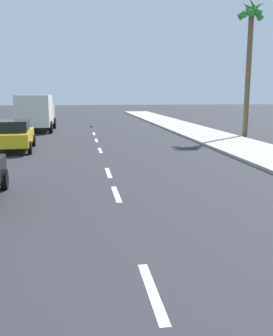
% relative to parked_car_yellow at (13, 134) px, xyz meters
% --- Properties ---
extents(ground_plane, '(160.00, 160.00, 0.00)m').
position_rel_parked_car_yellow_xyz_m(ground_plane, '(4.44, -3.07, -0.84)').
color(ground_plane, '#2D2D33').
extents(sidewalk_strip, '(3.60, 80.00, 0.14)m').
position_rel_parked_car_yellow_xyz_m(sidewalk_strip, '(12.19, -1.07, -0.77)').
color(sidewalk_strip, '#B2ADA3').
rests_on(sidewalk_strip, ground).
extents(lane_stripe_2, '(0.16, 1.80, 0.01)m').
position_rel_parked_car_yellow_xyz_m(lane_stripe_2, '(4.44, -14.98, -0.84)').
color(lane_stripe_2, white).
rests_on(lane_stripe_2, ground).
extents(lane_stripe_3, '(0.16, 1.80, 0.01)m').
position_rel_parked_car_yellow_xyz_m(lane_stripe_3, '(4.44, -9.38, -0.84)').
color(lane_stripe_3, white).
rests_on(lane_stripe_3, ground).
extents(lane_stripe_4, '(0.16, 1.80, 0.01)m').
position_rel_parked_car_yellow_xyz_m(lane_stripe_4, '(4.44, -6.33, -0.84)').
color(lane_stripe_4, white).
rests_on(lane_stripe_4, ground).
extents(lane_stripe_5, '(0.16, 1.80, 0.01)m').
position_rel_parked_car_yellow_xyz_m(lane_stripe_5, '(4.44, -0.67, -0.84)').
color(lane_stripe_5, white).
rests_on(lane_stripe_5, ground).
extents(lane_stripe_6, '(0.16, 1.80, 0.01)m').
position_rel_parked_car_yellow_xyz_m(lane_stripe_6, '(4.44, 3.61, -0.84)').
color(lane_stripe_6, white).
rests_on(lane_stripe_6, ground).
extents(lane_stripe_7, '(0.16, 1.80, 0.01)m').
position_rel_parked_car_yellow_xyz_m(lane_stripe_7, '(4.44, 7.61, -0.84)').
color(lane_stripe_7, white).
rests_on(lane_stripe_7, ground).
extents(lane_stripe_8, '(0.16, 1.80, 0.01)m').
position_rel_parked_car_yellow_xyz_m(lane_stripe_8, '(4.44, 13.54, -0.84)').
color(lane_stripe_8, white).
rests_on(lane_stripe_8, ground).
extents(lane_stripe_9, '(0.16, 1.80, 0.01)m').
position_rel_parked_car_yellow_xyz_m(lane_stripe_9, '(4.44, 13.40, -0.84)').
color(lane_stripe_9, white).
rests_on(lane_stripe_9, ground).
extents(parked_car_yellow, '(2.19, 4.44, 1.57)m').
position_rel_parked_car_yellow_xyz_m(parked_car_yellow, '(0.00, 0.00, 0.00)').
color(parked_car_yellow, gold).
rests_on(parked_car_yellow, ground).
extents(delivery_truck, '(2.70, 6.25, 2.80)m').
position_rel_parked_car_yellow_xyz_m(delivery_truck, '(0.08, 10.28, 0.66)').
color(delivery_truck, beige).
rests_on(delivery_truck, ground).
extents(palm_tree_far, '(1.87, 1.61, 8.89)m').
position_rel_parked_car_yellow_xyz_m(palm_tree_far, '(14.43, 3.82, 5.90)').
color(palm_tree_far, brown).
rests_on(palm_tree_far, ground).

